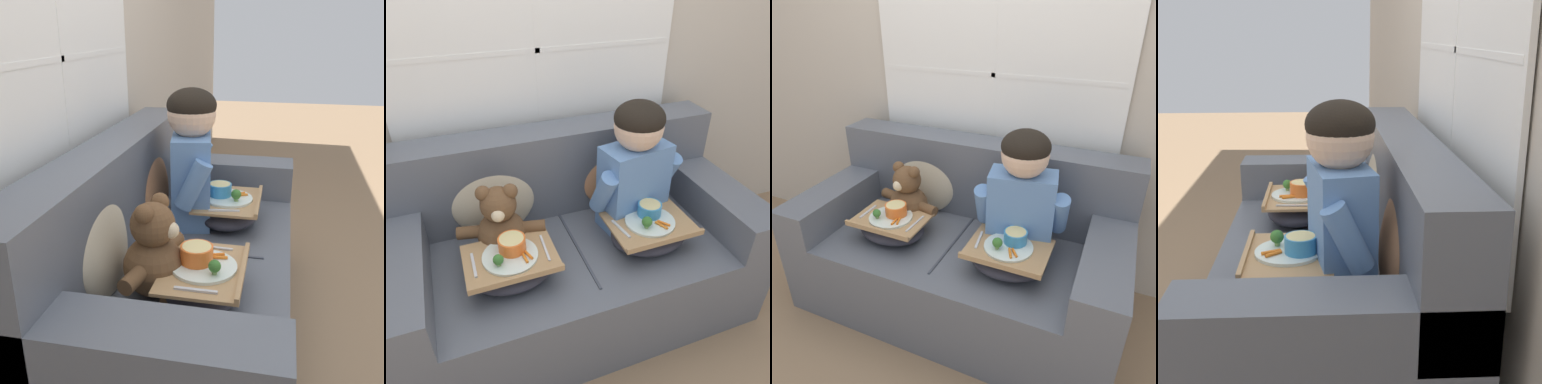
# 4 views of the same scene
# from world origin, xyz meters

# --- Properties ---
(ground_plane) EXTENTS (14.00, 14.00, 0.00)m
(ground_plane) POSITION_xyz_m (0.00, 0.00, 0.00)
(ground_plane) COLOR #8E7051
(wall_back_with_window) EXTENTS (8.00, 0.08, 2.60)m
(wall_back_with_window) POSITION_xyz_m (0.00, 0.55, 1.30)
(wall_back_with_window) COLOR #BCB2A3
(wall_back_with_window) RESTS_ON ground_plane
(couch) EXTENTS (1.79, 0.89, 0.93)m
(couch) POSITION_xyz_m (0.00, 0.06, 0.34)
(couch) COLOR #565B66
(couch) RESTS_ON ground_plane
(throw_pillow_behind_child) EXTENTS (0.42, 0.20, 0.43)m
(throw_pillow_behind_child) POSITION_xyz_m (0.34, 0.25, 0.67)
(throw_pillow_behind_child) COLOR #B2754C
(throw_pillow_behind_child) RESTS_ON couch
(throw_pillow_behind_teddy) EXTENTS (0.44, 0.21, 0.45)m
(throw_pillow_behind_teddy) POSITION_xyz_m (-0.34, 0.25, 0.67)
(throw_pillow_behind_teddy) COLOR #C1B293
(throw_pillow_behind_teddy) RESTS_ON couch
(child_figure) EXTENTS (0.49, 0.26, 0.66)m
(child_figure) POSITION_xyz_m (0.34, 0.05, 0.83)
(child_figure) COLOR #5B84BC
(child_figure) RESTS_ON couch
(teddy_bear) EXTENTS (0.40, 0.29, 0.37)m
(teddy_bear) POSITION_xyz_m (-0.34, 0.04, 0.63)
(teddy_bear) COLOR brown
(teddy_bear) RESTS_ON couch
(lap_tray_child) EXTENTS (0.39, 0.31, 0.20)m
(lap_tray_child) POSITION_xyz_m (0.34, -0.14, 0.54)
(lap_tray_child) COLOR #2D2D38
(lap_tray_child) RESTS_ON child_figure
(lap_tray_teddy) EXTENTS (0.39, 0.29, 0.20)m
(lap_tray_teddy) POSITION_xyz_m (-0.34, -0.14, 0.54)
(lap_tray_teddy) COLOR #2D2D38
(lap_tray_teddy) RESTS_ON teddy_bear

